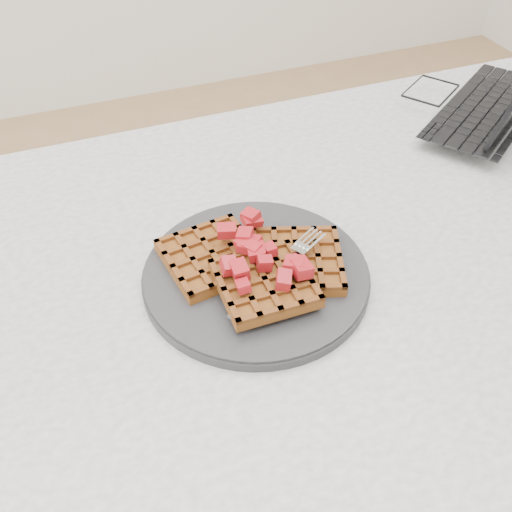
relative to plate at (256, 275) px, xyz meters
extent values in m
plane|color=tan|center=(0.14, 0.01, -0.76)|extent=(4.00, 4.00, 0.00)
cube|color=silver|center=(0.14, 0.01, -0.02)|extent=(1.20, 0.80, 0.03)
cube|color=silver|center=(0.69, 0.36, -0.40)|extent=(0.06, 0.06, 0.72)
cylinder|color=#262629|center=(0.00, 0.00, 0.00)|extent=(0.28, 0.28, 0.02)
imported|color=black|center=(0.50, 0.26, 0.01)|extent=(0.39, 0.36, 0.03)
camera|label=1|loc=(-0.18, -0.47, 0.50)|focal=40.00mm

